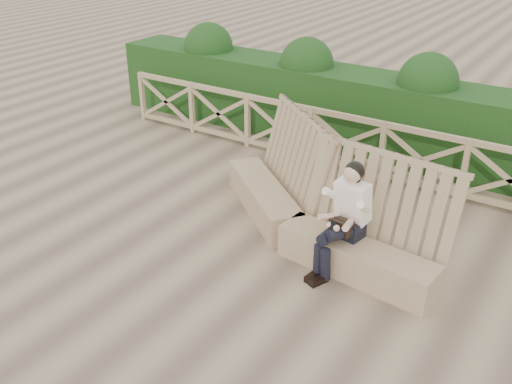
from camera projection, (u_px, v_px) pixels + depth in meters
The scene contains 5 objects.
ground at pixel (234, 258), 8.01m from camera, with size 60.00×60.00×0.00m, color brown.
bench at pixel (311, 215), 8.29m from camera, with size 4.11×2.23×1.60m.
woman at pixel (345, 215), 7.44m from camera, with size 0.53×0.98×1.55m.
guardrail at pixel (345, 142), 10.36m from camera, with size 10.10×0.09×1.10m.
hedge at pixel (372, 114), 11.16m from camera, with size 12.00×1.20×1.50m, color black.
Camera 1 is at (3.96, -5.42, 4.48)m, focal length 40.00 mm.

